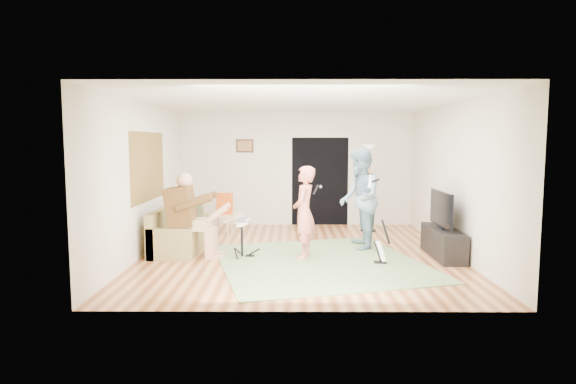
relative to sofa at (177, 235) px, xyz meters
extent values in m
plane|color=brown|center=(2.29, -0.34, -0.26)|extent=(6.00, 6.00, 0.00)
plane|color=white|center=(2.29, -0.34, 2.44)|extent=(6.00, 6.00, 0.00)
plane|color=olive|center=(-0.46, -0.14, 1.29)|extent=(0.00, 2.05, 2.05)
plane|color=black|center=(2.84, 2.65, 0.79)|extent=(2.10, 0.00, 2.10)
cube|color=#3F2314|center=(1.04, 2.65, 1.64)|extent=(0.42, 0.03, 0.32)
cube|color=#657E4C|center=(2.61, -1.02, -0.25)|extent=(3.97, 4.11, 0.02)
cube|color=olive|center=(0.09, 0.00, -0.07)|extent=(0.78, 1.55, 0.38)
cube|color=olive|center=(-0.24, 0.00, 0.13)|extent=(0.15, 1.92, 0.78)
cube|color=olive|center=(0.09, 0.87, 0.02)|extent=(0.78, 0.18, 0.55)
cube|color=olive|center=(0.09, -0.87, 0.02)|extent=(0.78, 0.18, 0.55)
cube|color=brown|center=(0.24, -0.65, 0.63)|extent=(0.41, 0.54, 0.68)
sphere|color=tan|center=(0.31, -0.65, 1.08)|extent=(0.27, 0.27, 0.27)
cylinder|color=black|center=(1.29, -0.65, 0.06)|extent=(0.04, 0.04, 0.59)
cube|color=white|center=(1.29, -0.65, 0.35)|extent=(0.12, 0.59, 0.03)
imported|color=#DC705F|center=(2.36, -0.69, 0.54)|extent=(0.50, 0.65, 1.59)
imported|color=#6B8C9D|center=(3.42, 0.03, 0.68)|extent=(0.73, 0.93, 1.88)
cube|color=black|center=(3.61, -1.08, -0.24)|extent=(0.20, 0.16, 0.03)
cube|color=white|center=(3.61, -1.08, -0.05)|extent=(0.16, 0.24, 0.31)
cylinder|color=black|center=(3.69, -1.08, 0.27)|extent=(0.16, 0.04, 0.41)
cylinder|color=black|center=(3.88, 1.84, -0.24)|extent=(0.35, 0.35, 0.03)
cylinder|color=#A27E45|center=(3.88, 1.84, 0.68)|extent=(0.04, 0.04, 1.83)
cone|color=white|center=(3.88, 1.84, 1.62)|extent=(0.31, 0.31, 0.12)
cube|color=tan|center=(0.66, 1.37, 0.15)|extent=(0.43, 0.43, 0.04)
cube|color=#DA5716|center=(0.66, 1.55, 0.44)|extent=(0.37, 0.13, 0.38)
cube|color=black|center=(4.79, -0.61, -0.01)|extent=(0.40, 1.40, 0.50)
cube|color=black|center=(4.74, -0.61, 0.59)|extent=(0.06, 1.08, 0.60)
camera|label=1|loc=(2.13, -8.85, 1.74)|focal=30.00mm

